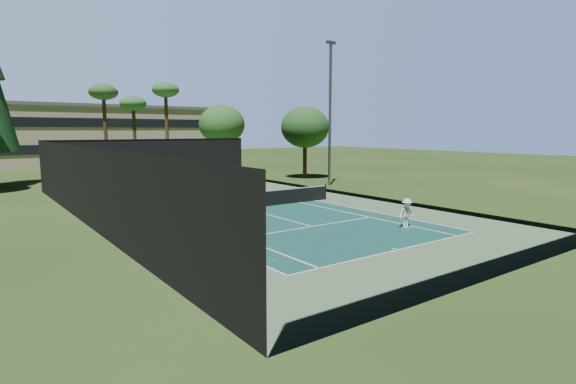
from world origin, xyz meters
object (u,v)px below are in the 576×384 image
tennis_ball_a (274,260)px  trash_bin (138,180)px  player (407,213)px  tennis_ball_c (255,195)px  tennis_net (246,200)px  tennis_ball_d (159,203)px  tennis_ball_b (230,206)px  park_bench (139,180)px

tennis_ball_a → trash_bin: bearing=82.9°
player → tennis_ball_c: size_ratio=19.38×
tennis_net → trash_bin: tennis_net is taller
tennis_ball_d → trash_bin: (1.97, 10.54, 0.44)m
player → tennis_ball_a: 8.65m
tennis_ball_d → tennis_ball_c: bearing=-4.1°
tennis_net → trash_bin: bearing=96.0°
tennis_ball_b → player: bearing=-69.0°
tennis_ball_c → tennis_ball_d: tennis_ball_c is taller
tennis_ball_b → tennis_ball_d: (-3.23, 3.70, 0.00)m
tennis_net → tennis_ball_a: tennis_net is taller
tennis_ball_b → trash_bin: size_ratio=0.07×
tennis_ball_b → tennis_ball_c: (3.82, 3.20, 0.00)m
park_bench → trash_bin: park_bench is taller
player → tennis_ball_a: (-8.56, -0.96, -0.69)m
tennis_ball_a → tennis_ball_c: (8.31, 14.79, -0.00)m
tennis_ball_b → trash_bin: trash_bin is taller
tennis_net → tennis_ball_d: 6.23m
tennis_ball_b → tennis_net: bearing=-73.9°
tennis_ball_c → tennis_ball_a: bearing=-119.4°
tennis_ball_b → tennis_ball_c: size_ratio=0.89×
tennis_net → tennis_ball_a: 11.36m
park_bench → tennis_ball_b: bearing=-85.3°
tennis_ball_a → trash_bin: (3.24, 25.83, 0.44)m
tennis_ball_b → tennis_ball_a: bearing=-111.2°
tennis_ball_c → park_bench: park_bench is taller
trash_bin → tennis_ball_b: bearing=-85.0°
tennis_ball_d → park_bench: 10.69m
tennis_ball_a → park_bench: 25.99m
tennis_ball_c → park_bench: size_ratio=0.05×
tennis_ball_c → tennis_ball_d: bearing=175.9°
tennis_net → tennis_ball_b: tennis_net is taller
tennis_net → park_bench: tennis_net is taller
player → park_bench: bearing=110.4°
tennis_net → tennis_ball_c: tennis_net is taller
tennis_ball_d → park_bench: (2.07, 10.48, 0.51)m
tennis_ball_a → tennis_net: bearing=64.5°
tennis_net → tennis_ball_d: (-3.62, 5.05, -0.52)m
tennis_ball_c → player: bearing=-89.0°
tennis_net → tennis_ball_a: size_ratio=171.31×
player → tennis_ball_a: player is taller
park_bench → tennis_ball_d: bearing=-101.2°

